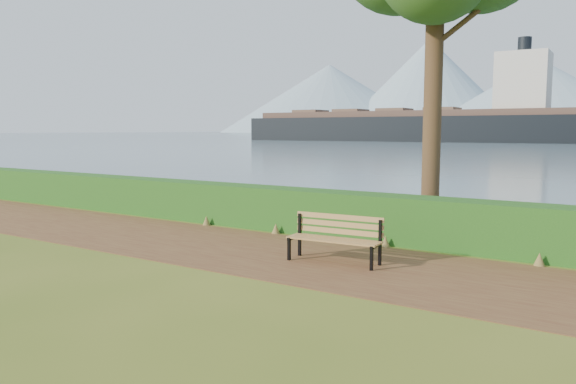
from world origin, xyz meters
The scene contains 5 objects.
ground centered at (0.00, 0.00, 0.00)m, with size 140.00×140.00×0.00m, color #4F621C.
path centered at (0.00, 0.30, 0.01)m, with size 40.00×3.40×0.01m, color #58301E.
hedge centered at (0.00, 2.60, 0.50)m, with size 32.00×0.85×1.00m, color #123F12.
bench centered at (1.36, 0.36, 0.49)m, with size 1.73×0.63×0.85m.
cargo_ship centered at (-33.50, 98.84, 3.06)m, with size 67.89×12.81×20.52m.
Camera 1 is at (6.07, -8.42, 2.38)m, focal length 35.00 mm.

